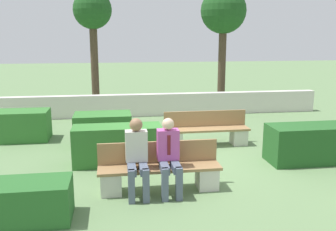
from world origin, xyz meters
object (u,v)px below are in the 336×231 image
object	(u,v)px
bench_front	(160,172)
bench_left_side	(207,132)
person_seated_man	(169,153)
tree_center_left	(223,13)
tree_leftmost	(93,14)
person_seated_woman	(137,154)

from	to	relation	value
bench_front	bench_left_side	bearing A→B (deg)	59.47
bench_front	person_seated_man	world-z (taller)	person_seated_man
tree_center_left	tree_leftmost	bearing A→B (deg)	179.10
person_seated_woman	tree_center_left	bearing A→B (deg)	64.24
bench_left_side	tree_center_left	world-z (taller)	tree_center_left
bench_left_side	person_seated_man	distance (m)	3.07
person_seated_man	tree_leftmost	bearing A→B (deg)	101.11
person_seated_woman	tree_center_left	world-z (taller)	tree_center_left
bench_left_side	person_seated_man	bearing A→B (deg)	-114.62
bench_left_side	person_seated_woman	world-z (taller)	person_seated_woman
bench_front	person_seated_man	xyz separation A→B (m)	(0.15, -0.14, 0.39)
bench_left_side	person_seated_man	size ratio (longest dim) A/B	1.60
bench_front	tree_center_left	size ratio (longest dim) A/B	0.49
bench_front	person_seated_woman	xyz separation A→B (m)	(-0.41, -0.14, 0.40)
bench_front	person_seated_woman	distance (m)	0.59
bench_left_side	tree_center_left	distance (m)	6.38
tree_leftmost	tree_center_left	xyz separation A→B (m)	(4.84, -0.08, 0.07)
bench_left_side	person_seated_woman	xyz separation A→B (m)	(-1.93, -2.72, 0.41)
person_seated_woman	tree_center_left	xyz separation A→B (m)	(3.82, 7.92, 2.77)
bench_front	tree_leftmost	bearing A→B (deg)	100.26
bench_front	tree_center_left	distance (m)	9.07
person_seated_man	tree_leftmost	world-z (taller)	tree_leftmost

